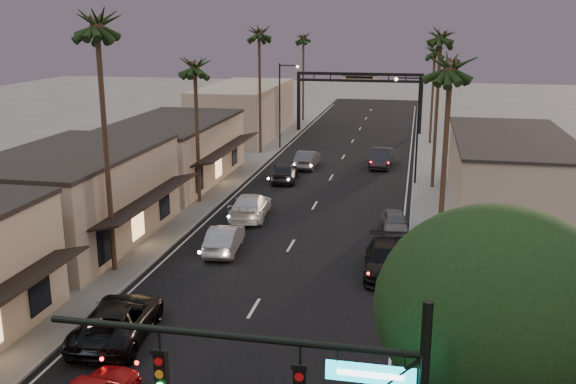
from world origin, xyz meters
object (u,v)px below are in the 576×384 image
at_px(palm_rc, 435,48).
at_px(palm_far, 303,35).
at_px(palm_ra, 451,60).
at_px(palm_rb, 441,32).
at_px(oncoming_pickup, 118,320).
at_px(oncoming_silver, 225,239).
at_px(curbside_black, 385,260).
at_px(palm_lb, 96,18).
at_px(streetlight_right, 415,121).
at_px(arch, 359,87).
at_px(palm_ld, 259,30).
at_px(streetlight_left, 282,99).
at_px(palm_lc, 195,61).
at_px(corner_tree, 499,318).

xyz_separation_m(palm_rc, palm_far, (-16.90, 14.00, 0.97)).
relative_size(palm_ra, palm_rb, 0.93).
relative_size(oncoming_pickup, oncoming_silver, 1.26).
distance_m(oncoming_silver, curbside_black, 9.67).
bearing_deg(curbside_black, palm_rc, 83.37).
xyz_separation_m(palm_lb, oncoming_pickup, (3.63, -6.96, -12.56)).
height_order(palm_rb, curbside_black, palm_rb).
relative_size(streetlight_right, oncoming_pickup, 1.51).
bearing_deg(arch, palm_ld, -119.83).
relative_size(streetlight_left, palm_lc, 0.74).
xyz_separation_m(palm_lb, palm_ra, (17.20, 2.00, -1.94)).
bearing_deg(corner_tree, streetlight_right, 93.89).
xyz_separation_m(palm_ld, oncoming_pickup, (3.63, -39.96, -11.59)).
distance_m(streetlight_left, palm_lb, 36.93).
relative_size(arch, oncoming_silver, 3.21).
xyz_separation_m(arch, curbside_black, (5.87, -45.35, -4.74)).
distance_m(palm_rb, curbside_black, 22.73).
distance_m(palm_lc, palm_rc, 32.86).
bearing_deg(corner_tree, arch, 98.62).
height_order(palm_ra, palm_far, same).
bearing_deg(palm_rc, palm_rb, -90.00).
distance_m(arch, curbside_black, 45.97).
height_order(palm_lc, palm_far, palm_far).
height_order(streetlight_left, palm_ra, palm_ra).
xyz_separation_m(streetlight_right, palm_ld, (-15.52, 10.00, 7.09)).
distance_m(streetlight_right, streetlight_left, 18.99).
bearing_deg(oncoming_silver, palm_rc, -113.45).
distance_m(corner_tree, palm_rc, 56.74).
relative_size(corner_tree, palm_lc, 0.72).
height_order(corner_tree, palm_rb, palm_rb).
relative_size(palm_ld, palm_rc, 1.16).
bearing_deg(palm_ld, corner_tree, -69.19).
bearing_deg(palm_ra, palm_lc, 145.10).
relative_size(arch, streetlight_right, 1.69).
relative_size(streetlight_right, streetlight_left, 1.00).
xyz_separation_m(palm_lb, oncoming_silver, (4.94, 4.31, -12.60)).
bearing_deg(palm_ld, palm_rb, -32.60).
bearing_deg(palm_lc, palm_far, 89.59).
bearing_deg(palm_rb, streetlight_right, 149.24).
height_order(palm_ld, palm_rb, same).
height_order(palm_rc, palm_far, palm_far).
bearing_deg(streetlight_left, palm_lb, -92.67).
bearing_deg(palm_lc, palm_lb, -90.00).
distance_m(corner_tree, oncoming_silver, 23.56).
bearing_deg(arch, oncoming_silver, -94.79).
relative_size(palm_rb, curbside_black, 2.60).
distance_m(palm_lc, palm_ld, 19.10).
relative_size(streetlight_left, palm_far, 0.68).
xyz_separation_m(palm_ld, palm_rb, (17.20, -11.00, 0.00)).
bearing_deg(oncoming_silver, palm_ld, -85.67).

